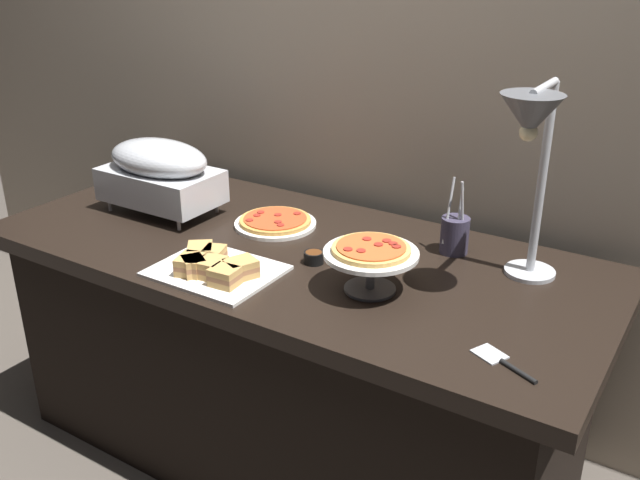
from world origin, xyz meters
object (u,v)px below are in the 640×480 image
Objects in this scene: chafing_dish at (160,172)px; sandwich_platter at (213,267)px; sauce_cup_near at (314,257)px; heat_lamp at (532,137)px; pizza_plate_front at (275,222)px; utensil_holder at (455,234)px; serving_spatula at (503,362)px; pizza_plate_center at (371,256)px.

sandwich_platter is at bearing -31.45° from chafing_dish.
sandwich_platter is 5.88× the size of sauce_cup_near.
heat_lamp is at bearing 12.19° from sauce_cup_near.
heat_lamp is at bearing -3.58° from pizza_plate_front.
sauce_cup_near is at bearing -137.41° from utensil_holder.
sauce_cup_near is 0.34× the size of serving_spatula.
heat_lamp is at bearing 104.82° from serving_spatula.
pizza_plate_front is 0.39m from sandwich_platter.
pizza_plate_center reaches higher than serving_spatula.
sandwich_platter is (-0.74, -0.33, -0.40)m from heat_lamp.
pizza_plate_center is 0.45m from serving_spatula.
pizza_plate_front is at bearing -168.35° from utensil_holder.
sandwich_platter is at bearing -159.59° from pizza_plate_center.
chafing_dish is 0.73× the size of heat_lamp.
pizza_plate_center is 0.45m from sandwich_platter.
pizza_plate_front is 4.59× the size of sauce_cup_near.
sauce_cup_near is (0.66, -0.07, -0.12)m from chafing_dish.
heat_lamp is 3.23× the size of serving_spatula.
sandwich_platter is at bearing -132.15° from sauce_cup_near.
utensil_holder is (0.51, 0.50, 0.03)m from sandwich_platter.
heat_lamp reaches higher than sandwich_platter.
utensil_holder reaches higher than serving_spatula.
pizza_plate_center is 1.49× the size of serving_spatula.
pizza_plate_front is at bearing 99.44° from sandwich_platter.
heat_lamp is 0.47m from utensil_holder.
sandwich_platter is 0.83m from serving_spatula.
sauce_cup_near is 0.42m from utensil_holder.
chafing_dish is 1.49× the size of pizza_plate_front.
pizza_plate_front is (0.40, 0.10, -0.13)m from chafing_dish.
serving_spatula is (0.42, -0.15, -0.10)m from pizza_plate_center.
sandwich_platter is 0.71m from utensil_holder.
chafing_dish reaches higher than pizza_plate_center.
pizza_plate_front reaches higher than serving_spatula.
pizza_plate_center is at bearing -8.41° from chafing_dish.
pizza_plate_front is (-0.81, 0.05, -0.41)m from heat_lamp.
heat_lamp is 9.41× the size of sauce_cup_near.
utensil_holder is (0.57, 0.12, 0.05)m from pizza_plate_front.
sauce_cup_near is at bearing 164.28° from pizza_plate_center.
chafing_dish is at bearing -167.31° from utensil_holder.
sandwich_platter is (0.46, -0.28, -0.12)m from chafing_dish.
sandwich_platter reaches higher than sauce_cup_near.
pizza_plate_center is (0.88, -0.13, -0.04)m from chafing_dish.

